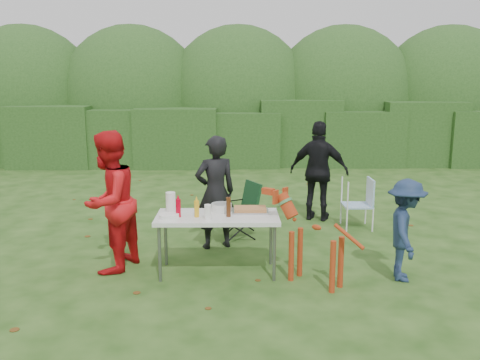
{
  "coord_description": "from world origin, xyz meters",
  "views": [
    {
      "loc": [
        -0.16,
        -6.08,
        2.38
      ],
      "look_at": [
        -0.06,
        0.83,
        1.0
      ],
      "focal_mm": 38.0,
      "sensor_mm": 36.0,
      "label": 1
    }
  ],
  "objects_px": {
    "person_cook": "(215,192)",
    "paper_towel_roll": "(171,203)",
    "mustard_bottle": "(197,209)",
    "dog": "(316,241)",
    "lawn_chair": "(357,203)",
    "beer_bottle": "(229,207)",
    "person_red_jacket": "(109,202)",
    "folding_table": "(218,219)",
    "person_black_puffy": "(319,171)",
    "camping_chair": "(240,210)",
    "ketchup_bottle": "(178,208)",
    "child": "(405,230)"
  },
  "relations": [
    {
      "from": "person_cook",
      "to": "person_black_puffy",
      "type": "distance_m",
      "value": 2.23
    },
    {
      "from": "folding_table",
      "to": "paper_towel_roll",
      "type": "relative_size",
      "value": 5.77
    },
    {
      "from": "camping_chair",
      "to": "beer_bottle",
      "type": "bearing_deg",
      "value": 57.27
    },
    {
      "from": "mustard_bottle",
      "to": "beer_bottle",
      "type": "bearing_deg",
      "value": 1.63
    },
    {
      "from": "mustard_bottle",
      "to": "dog",
      "type": "bearing_deg",
      "value": -12.03
    },
    {
      "from": "folding_table",
      "to": "paper_towel_roll",
      "type": "xyz_separation_m",
      "value": [
        -0.58,
        0.13,
        0.18
      ]
    },
    {
      "from": "person_black_puffy",
      "to": "camping_chair",
      "type": "height_order",
      "value": "person_black_puffy"
    },
    {
      "from": "dog",
      "to": "ketchup_bottle",
      "type": "distance_m",
      "value": 1.69
    },
    {
      "from": "folding_table",
      "to": "mustard_bottle",
      "type": "xyz_separation_m",
      "value": [
        -0.25,
        -0.07,
        0.15
      ]
    },
    {
      "from": "person_black_puffy",
      "to": "lawn_chair",
      "type": "xyz_separation_m",
      "value": [
        0.55,
        -0.49,
        -0.43
      ]
    },
    {
      "from": "person_red_jacket",
      "to": "beer_bottle",
      "type": "height_order",
      "value": "person_red_jacket"
    },
    {
      "from": "child",
      "to": "camping_chair",
      "type": "distance_m",
      "value": 2.56
    },
    {
      "from": "person_cook",
      "to": "dog",
      "type": "distance_m",
      "value": 1.84
    },
    {
      "from": "person_red_jacket",
      "to": "dog",
      "type": "distance_m",
      "value": 2.58
    },
    {
      "from": "folding_table",
      "to": "paper_towel_roll",
      "type": "height_order",
      "value": "paper_towel_roll"
    },
    {
      "from": "person_cook",
      "to": "lawn_chair",
      "type": "relative_size",
      "value": 1.96
    },
    {
      "from": "folding_table",
      "to": "child",
      "type": "relative_size",
      "value": 1.22
    },
    {
      "from": "person_black_puffy",
      "to": "folding_table",
      "type": "bearing_deg",
      "value": 76.07
    },
    {
      "from": "camping_chair",
      "to": "person_black_puffy",
      "type": "bearing_deg",
      "value": -170.0
    },
    {
      "from": "folding_table",
      "to": "dog",
      "type": "distance_m",
      "value": 1.23
    },
    {
      "from": "person_cook",
      "to": "person_red_jacket",
      "type": "bearing_deg",
      "value": 13.77
    },
    {
      "from": "camping_chair",
      "to": "ketchup_bottle",
      "type": "height_order",
      "value": "ketchup_bottle"
    },
    {
      "from": "person_cook",
      "to": "mustard_bottle",
      "type": "distance_m",
      "value": 1.07
    },
    {
      "from": "beer_bottle",
      "to": "child",
      "type": "bearing_deg",
      "value": -4.97
    },
    {
      "from": "camping_chair",
      "to": "lawn_chair",
      "type": "distance_m",
      "value": 1.97
    },
    {
      "from": "dog",
      "to": "person_red_jacket",
      "type": "bearing_deg",
      "value": 28.47
    },
    {
      "from": "person_red_jacket",
      "to": "folding_table",
      "type": "bearing_deg",
      "value": 104.23
    },
    {
      "from": "beer_bottle",
      "to": "ketchup_bottle",
      "type": "bearing_deg",
      "value": -179.12
    },
    {
      "from": "dog",
      "to": "paper_towel_roll",
      "type": "relative_size",
      "value": 4.25
    },
    {
      "from": "folding_table",
      "to": "ketchup_bottle",
      "type": "distance_m",
      "value": 0.5
    },
    {
      "from": "dog",
      "to": "lawn_chair",
      "type": "height_order",
      "value": "dog"
    },
    {
      "from": "person_red_jacket",
      "to": "person_black_puffy",
      "type": "bearing_deg",
      "value": 146.78
    },
    {
      "from": "dog",
      "to": "mustard_bottle",
      "type": "relative_size",
      "value": 5.53
    },
    {
      "from": "mustard_bottle",
      "to": "beer_bottle",
      "type": "distance_m",
      "value": 0.39
    },
    {
      "from": "paper_towel_roll",
      "to": "camping_chair",
      "type": "bearing_deg",
      "value": 55.39
    },
    {
      "from": "person_black_puffy",
      "to": "paper_towel_roll",
      "type": "xyz_separation_m",
      "value": [
        -2.23,
        -2.28,
        0.02
      ]
    },
    {
      "from": "ketchup_bottle",
      "to": "paper_towel_roll",
      "type": "bearing_deg",
      "value": 119.82
    },
    {
      "from": "camping_chair",
      "to": "dog",
      "type": "bearing_deg",
      "value": 89.38
    },
    {
      "from": "lawn_chair",
      "to": "paper_towel_roll",
      "type": "relative_size",
      "value": 3.17
    },
    {
      "from": "person_black_puffy",
      "to": "beer_bottle",
      "type": "height_order",
      "value": "person_black_puffy"
    },
    {
      "from": "folding_table",
      "to": "beer_bottle",
      "type": "xyz_separation_m",
      "value": [
        0.14,
        -0.06,
        0.17
      ]
    },
    {
      "from": "person_cook",
      "to": "paper_towel_roll",
      "type": "relative_size",
      "value": 6.21
    },
    {
      "from": "person_red_jacket",
      "to": "mustard_bottle",
      "type": "relative_size",
      "value": 8.82
    },
    {
      "from": "person_cook",
      "to": "person_black_puffy",
      "type": "bearing_deg",
      "value": -159.75
    },
    {
      "from": "mustard_bottle",
      "to": "person_cook",
      "type": "bearing_deg",
      "value": 79.75
    },
    {
      "from": "person_cook",
      "to": "beer_bottle",
      "type": "relative_size",
      "value": 6.72
    },
    {
      "from": "folding_table",
      "to": "person_black_puffy",
      "type": "xyz_separation_m",
      "value": [
        1.65,
        2.41,
        0.16
      ]
    },
    {
      "from": "mustard_bottle",
      "to": "beer_bottle",
      "type": "xyz_separation_m",
      "value": [
        0.38,
        0.01,
        0.02
      ]
    },
    {
      "from": "lawn_chair",
      "to": "child",
      "type": "bearing_deg",
      "value": 91.92
    },
    {
      "from": "folding_table",
      "to": "person_red_jacket",
      "type": "relative_size",
      "value": 0.85
    }
  ]
}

